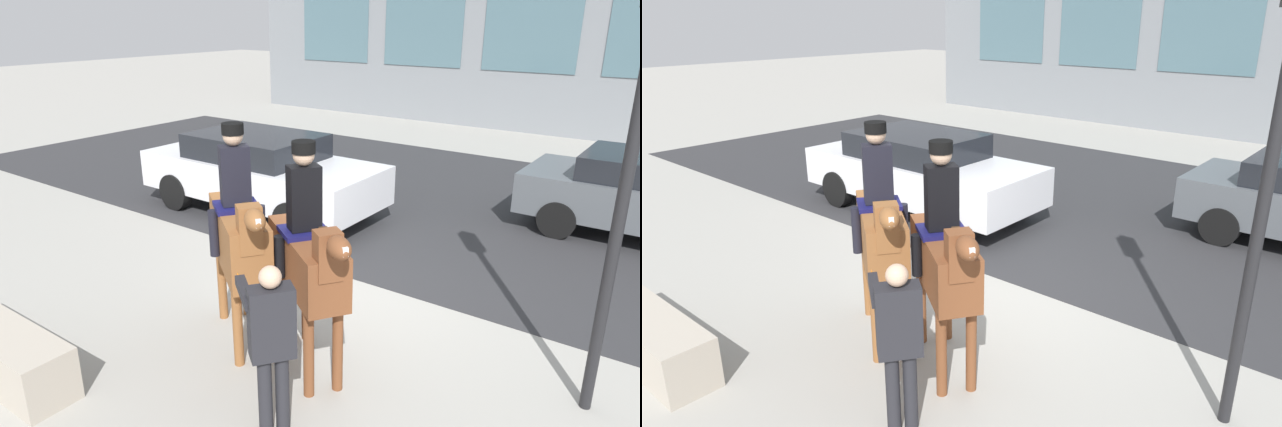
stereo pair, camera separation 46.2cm
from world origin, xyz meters
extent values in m
plane|color=#9E9B93|center=(0.00, 0.00, 0.00)|extent=(80.00, 80.00, 0.00)
cube|color=#2D2D30|center=(0.00, 4.75, 0.00)|extent=(24.95, 8.50, 0.01)
cube|color=slate|center=(-9.15, 12.83, 3.30)|extent=(2.93, 0.02, 2.77)
cube|color=slate|center=(-5.49, 12.83, 3.30)|extent=(2.93, 0.02, 2.77)
cube|color=slate|center=(-1.83, 12.83, 3.30)|extent=(2.93, 0.02, 2.77)
cube|color=brown|center=(-0.50, -1.59, 1.28)|extent=(1.48, 1.24, 0.68)
cylinder|color=brown|center=(0.03, -1.78, 0.47)|extent=(0.11, 0.11, 0.94)
cylinder|color=brown|center=(-0.15, -2.03, 0.47)|extent=(0.11, 0.11, 0.94)
cylinder|color=brown|center=(-0.85, -1.15, 0.47)|extent=(0.11, 0.11, 0.94)
cylinder|color=brown|center=(-1.03, -1.40, 0.47)|extent=(0.11, 0.11, 0.94)
cube|color=brown|center=(0.03, -1.98, 1.63)|extent=(0.30, 0.31, 0.50)
cube|color=black|center=(-0.06, -1.91, 1.65)|extent=(0.08, 0.09, 0.45)
ellipsoid|color=brown|center=(0.27, -2.15, 1.83)|extent=(0.40, 0.37, 0.21)
cube|color=silver|center=(0.36, -2.21, 1.85)|extent=(0.13, 0.11, 0.08)
cylinder|color=black|center=(-1.15, -1.12, 1.17)|extent=(0.09, 0.09, 0.55)
cube|color=#14144C|center=(-0.56, -1.55, 1.63)|extent=(0.65, 0.65, 0.05)
cube|color=black|center=(-0.56, -1.55, 1.99)|extent=(0.37, 0.39, 0.66)
sphere|color=#D1A889|center=(-0.56, -1.55, 2.43)|extent=(0.22, 0.22, 0.22)
cylinder|color=black|center=(-0.56, -1.55, 2.51)|extent=(0.24, 0.24, 0.12)
cylinder|color=black|center=(-0.41, -1.33, 1.34)|extent=(0.11, 0.11, 0.54)
cylinder|color=black|center=(-0.72, -1.76, 1.34)|extent=(0.11, 0.11, 0.54)
cube|color=brown|center=(0.46, -1.59, 1.25)|extent=(1.43, 1.18, 0.57)
cylinder|color=brown|center=(0.97, -1.76, 0.48)|extent=(0.11, 0.11, 0.97)
cylinder|color=brown|center=(0.79, -2.01, 0.48)|extent=(0.11, 0.11, 0.97)
cylinder|color=brown|center=(0.12, -1.17, 0.48)|extent=(0.11, 0.11, 0.97)
cylinder|color=brown|center=(-0.06, -1.42, 0.48)|extent=(0.11, 0.11, 0.97)
cube|color=brown|center=(0.97, -1.95, 1.57)|extent=(0.30, 0.31, 0.47)
cube|color=#382314|center=(0.88, -1.88, 1.59)|extent=(0.08, 0.09, 0.43)
ellipsoid|color=brown|center=(1.21, -2.11, 1.76)|extent=(0.39, 0.35, 0.20)
cube|color=silver|center=(1.29, -2.17, 1.78)|extent=(0.13, 0.11, 0.08)
cylinder|color=#382314|center=(-0.17, -1.16, 1.15)|extent=(0.09, 0.09, 0.55)
cube|color=#14144C|center=(0.40, -1.55, 1.56)|extent=(0.63, 0.64, 0.05)
cube|color=black|center=(0.40, -1.55, 1.92)|extent=(0.36, 0.39, 0.67)
sphere|color=#D1A889|center=(0.40, -1.55, 2.36)|extent=(0.22, 0.22, 0.22)
cylinder|color=black|center=(0.40, -1.55, 2.44)|extent=(0.24, 0.24, 0.12)
cylinder|color=black|center=(0.55, -1.33, 1.31)|extent=(0.11, 0.11, 0.45)
cylinder|color=black|center=(0.24, -1.77, 1.31)|extent=(0.11, 0.11, 0.45)
cylinder|color=#232328|center=(0.81, -2.68, 0.41)|extent=(0.13, 0.13, 0.81)
cylinder|color=#232328|center=(0.90, -2.56, 0.41)|extent=(0.13, 0.13, 0.81)
cube|color=#232328|center=(0.86, -2.62, 1.15)|extent=(0.42, 0.45, 0.67)
sphere|color=#D1A889|center=(0.86, -2.62, 1.58)|extent=(0.20, 0.20, 0.20)
cube|color=#232328|center=(0.53, -2.60, 1.33)|extent=(0.49, 0.40, 0.09)
cone|color=orange|center=(0.25, -2.39, 1.33)|extent=(0.17, 0.14, 0.04)
cube|color=silver|center=(-3.39, 2.02, 0.71)|extent=(4.74, 1.96, 0.71)
cube|color=black|center=(-3.50, 2.02, 1.30)|extent=(2.37, 1.73, 0.45)
cylinder|color=black|center=(-1.92, 1.12, 0.36)|extent=(0.72, 0.24, 0.72)
cylinder|color=black|center=(-1.92, 2.92, 0.36)|extent=(0.72, 0.24, 0.72)
cylinder|color=black|center=(-4.85, 1.12, 0.36)|extent=(0.72, 0.24, 0.72)
cylinder|color=black|center=(-4.85, 2.92, 0.36)|extent=(0.72, 0.24, 0.72)
cylinder|color=black|center=(1.64, 3.97, 0.33)|extent=(0.65, 0.23, 0.65)
cylinder|color=black|center=(1.64, 5.71, 0.33)|extent=(0.65, 0.23, 0.65)
cylinder|color=black|center=(3.11, -0.55, 1.86)|extent=(0.11, 0.11, 3.72)
cube|color=#ADA393|center=(-2.18, -3.66, 0.29)|extent=(2.32, 0.56, 0.58)
camera|label=1|loc=(3.75, -5.88, 3.68)|focal=32.00mm
camera|label=2|loc=(4.11, -5.60, 3.68)|focal=32.00mm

